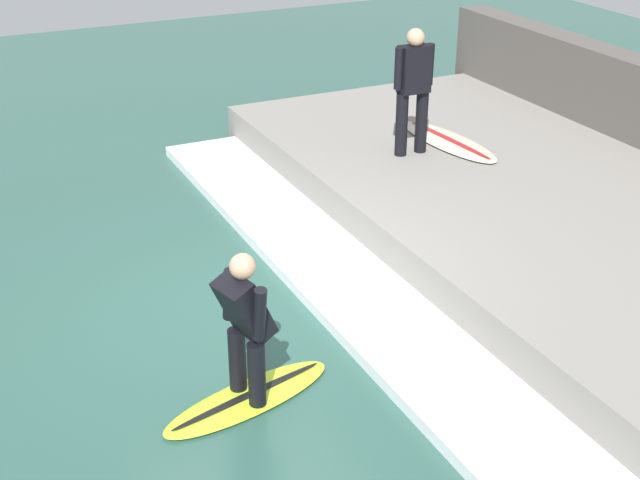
% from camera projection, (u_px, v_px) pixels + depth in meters
% --- Properties ---
extents(ground_plane, '(28.00, 28.00, 0.00)m').
position_uv_depth(ground_plane, '(250.00, 315.00, 9.27)').
color(ground_plane, '#2D564C').
extents(concrete_ledge, '(4.40, 10.38, 0.54)m').
position_uv_depth(concrete_ledge, '(553.00, 223.00, 10.68)').
color(concrete_ledge, gray).
rests_on(concrete_ledge, ground_plane).
extents(wave_foam_crest, '(1.11, 9.86, 0.13)m').
position_uv_depth(wave_foam_crest, '(348.00, 286.00, 9.69)').
color(wave_foam_crest, white).
rests_on(wave_foam_crest, ground_plane).
extents(surfboard_riding, '(1.80, 0.90, 0.07)m').
position_uv_depth(surfboard_riding, '(248.00, 398.00, 7.93)').
color(surfboard_riding, '#BFE02D').
rests_on(surfboard_riding, ground_plane).
extents(surfer_riding, '(0.52, 0.63, 1.41)m').
position_uv_depth(surfer_riding, '(245.00, 320.00, 7.57)').
color(surfer_riding, black).
rests_on(surfer_riding, surfboard_riding).
extents(surfer_waiting_near, '(0.57, 0.26, 1.69)m').
position_uv_depth(surfer_waiting_near, '(413.00, 85.00, 11.63)').
color(surfer_waiting_near, black).
rests_on(surfer_waiting_near, concrete_ledge).
extents(surfboard_waiting_near, '(0.74, 1.99, 0.07)m').
position_uv_depth(surfboard_waiting_near, '(449.00, 141.00, 12.38)').
color(surfboard_waiting_near, beige).
rests_on(surfboard_waiting_near, concrete_ledge).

